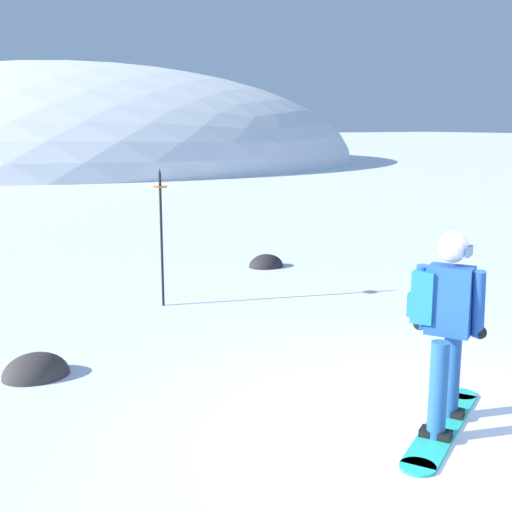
{
  "coord_description": "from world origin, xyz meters",
  "views": [
    {
      "loc": [
        -3.98,
        -3.52,
        2.57
      ],
      "look_at": [
        0.05,
        3.2,
        1.0
      ],
      "focal_mm": 46.57,
      "sensor_mm": 36.0,
      "label": 1
    }
  ],
  "objects_px": {
    "piste_marker_near": "(161,228)",
    "rock_small": "(36,376)",
    "snowboarder_main": "(445,325)",
    "rock_mid": "(266,267)"
  },
  "relations": [
    {
      "from": "piste_marker_near",
      "to": "rock_mid",
      "type": "relative_size",
      "value": 3.01
    },
    {
      "from": "piste_marker_near",
      "to": "rock_mid",
      "type": "xyz_separation_m",
      "value": [
        2.65,
        1.48,
        -1.12
      ]
    },
    {
      "from": "rock_mid",
      "to": "piste_marker_near",
      "type": "bearing_deg",
      "value": -150.9
    },
    {
      "from": "snowboarder_main",
      "to": "rock_small",
      "type": "distance_m",
      "value": 4.14
    },
    {
      "from": "piste_marker_near",
      "to": "rock_mid",
      "type": "bearing_deg",
      "value": 29.1
    },
    {
      "from": "snowboarder_main",
      "to": "rock_small",
      "type": "bearing_deg",
      "value": 131.98
    },
    {
      "from": "snowboarder_main",
      "to": "rock_small",
      "type": "relative_size",
      "value": 2.5
    },
    {
      "from": "rock_mid",
      "to": "snowboarder_main",
      "type": "bearing_deg",
      "value": -108.92
    },
    {
      "from": "piste_marker_near",
      "to": "rock_mid",
      "type": "distance_m",
      "value": 3.24
    },
    {
      "from": "piste_marker_near",
      "to": "rock_small",
      "type": "xyz_separation_m",
      "value": [
        -2.21,
        -1.84,
        -1.12
      ]
    }
  ]
}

